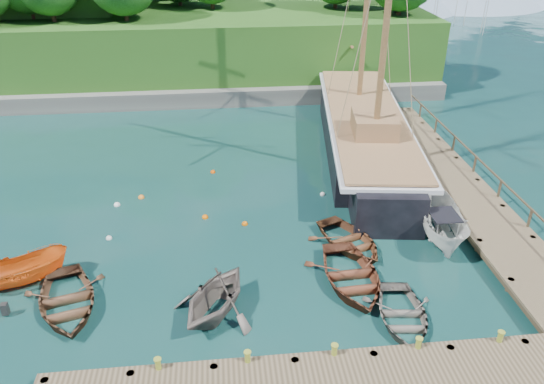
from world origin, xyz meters
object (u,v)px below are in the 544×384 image
Objects in this scene: rowboat_0 at (68,308)px; rowboat_1 at (216,313)px; motorboat_orange at (25,284)px; rowboat_4 at (349,246)px; rowboat_3 at (402,321)px; schooner at (364,136)px; rowboat_2 at (351,283)px; cabin_boat_white at (440,240)px.

rowboat_1 reaches higher than rowboat_0.
rowboat_0 is 1.18× the size of motorboat_orange.
motorboat_orange is at bearing 162.11° from rowboat_4.
schooner is at bearing 87.28° from rowboat_3.
motorboat_orange is (-15.33, 3.96, 0.00)m from rowboat_3.
rowboat_0 is at bearing 171.17° from rowboat_4.
schooner is (15.74, 13.74, 1.10)m from rowboat_0.
rowboat_2 is 1.23× the size of motorboat_orange.
rowboat_4 is (12.30, 3.14, 0.00)m from rowboat_0.
rowboat_0 is 17.07m from cabin_boat_white.
rowboat_4 is at bearing -169.66° from cabin_boat_white.
rowboat_0 is 0.17× the size of schooner.
rowboat_1 is 0.15× the size of schooner.
schooner reaches higher than cabin_boat_white.
rowboat_0 is 1.15× the size of rowboat_1.
rowboat_4 is at bearing -100.33° from schooner.
motorboat_orange reaches higher than rowboat_3.
rowboat_2 reaches higher than rowboat_3.
rowboat_3 is 0.76× the size of cabin_boat_white.
rowboat_3 is at bearing -91.64° from schooner.
rowboat_3 is at bearing -25.61° from rowboat_0.
schooner reaches higher than motorboat_orange.
motorboat_orange is (-2.20, 1.81, 0.00)m from rowboat_0.
rowboat_3 is at bearing 21.29° from rowboat_1.
rowboat_0 is 13.31m from rowboat_3.
rowboat_1 reaches higher than motorboat_orange.
rowboat_2 is 13.98m from motorboat_orange.
rowboat_3 is 0.14× the size of schooner.
schooner is (3.44, 10.60, 1.10)m from rowboat_4.
rowboat_3 is 0.94× the size of rowboat_4.
rowboat_0 is 2.84m from motorboat_orange.
cabin_boat_white is (4.48, 0.03, 0.00)m from rowboat_4.
motorboat_orange is 0.77× the size of cabin_boat_white.
rowboat_1 is at bearing -25.29° from rowboat_0.
rowboat_0 is at bearing -159.35° from cabin_boat_white.
rowboat_0 is at bearing 177.27° from rowboat_3.
rowboat_2 is 0.94× the size of cabin_boat_white.
motorboat_orange is (-8.14, 2.75, 0.00)m from rowboat_1.
motorboat_orange reaches higher than rowboat_4.
cabin_boat_white reaches higher than rowboat_4.
motorboat_orange reaches higher than rowboat_2.
rowboat_0 is 20.92m from schooner.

